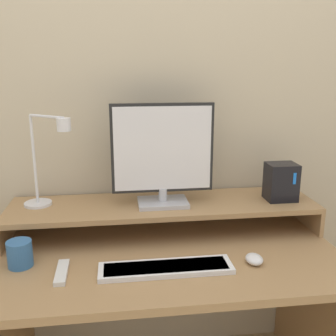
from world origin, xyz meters
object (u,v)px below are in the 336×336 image
(keyboard, at_px, (166,268))
(mug, at_px, (20,254))
(router_dock, at_px, (281,182))
(mouse, at_px, (254,259))
(remote_control, at_px, (62,272))
(desk_lamp, at_px, (47,164))
(monitor, at_px, (163,155))

(keyboard, bearing_deg, mug, 168.78)
(mug, bearing_deg, router_dock, 11.80)
(mouse, relative_size, mug, 0.82)
(keyboard, xyz_separation_m, mug, (-0.52, 0.10, 0.04))
(router_dock, xyz_separation_m, mouse, (-0.23, -0.32, -0.19))
(router_dock, xyz_separation_m, mug, (-1.07, -0.22, -0.16))
(keyboard, relative_size, mug, 4.92)
(keyboard, height_order, remote_control, keyboard)
(desk_lamp, height_order, mouse, desk_lamp)
(monitor, distance_m, mug, 0.67)
(monitor, relative_size, mug, 4.46)
(router_dock, relative_size, remote_control, 1.01)
(monitor, xyz_separation_m, remote_control, (-0.39, -0.31, -0.34))
(router_dock, height_order, mouse, router_dock)
(keyboard, distance_m, mug, 0.53)
(keyboard, bearing_deg, mouse, 1.65)
(monitor, distance_m, router_dock, 0.54)
(desk_lamp, distance_m, remote_control, 0.46)
(mouse, relative_size, remote_control, 0.48)
(desk_lamp, distance_m, router_dock, 1.00)
(keyboard, bearing_deg, router_dock, 30.60)
(keyboard, relative_size, mouse, 6.01)
(monitor, bearing_deg, desk_lamp, 177.64)
(mouse, bearing_deg, router_dock, 54.72)
(desk_lamp, distance_m, keyboard, 0.65)
(router_dock, height_order, remote_control, router_dock)
(monitor, height_order, keyboard, monitor)
(monitor, height_order, desk_lamp, monitor)
(mug, bearing_deg, mouse, -6.30)
(router_dock, bearing_deg, mouse, -125.28)
(keyboard, xyz_separation_m, remote_control, (-0.36, 0.02, -0.00))
(desk_lamp, height_order, mug, desk_lamp)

